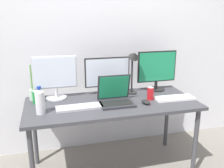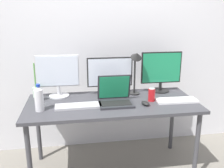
{
  "view_description": "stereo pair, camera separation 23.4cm",
  "coord_description": "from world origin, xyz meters",
  "px_view_note": "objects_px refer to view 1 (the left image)",
  "views": [
    {
      "loc": [
        -0.57,
        -2.17,
        1.58
      ],
      "look_at": [
        0.0,
        0.0,
        0.92
      ],
      "focal_mm": 40.0,
      "sensor_mm": 36.0,
      "label": 1
    },
    {
      "loc": [
        -0.35,
        -2.22,
        1.58
      ],
      "look_at": [
        0.0,
        0.0,
        0.92
      ],
      "focal_mm": 40.0,
      "sensor_mm": 36.0,
      "label": 2
    }
  ],
  "objects_px": {
    "laptop_silver": "(115,97)",
    "soda_can_near_keyboard": "(36,97)",
    "bamboo_vase": "(33,93)",
    "mouse_by_keyboard": "(146,102)",
    "monitor_left": "(55,76)",
    "keyboard_main": "(174,98)",
    "desk_lamp": "(134,64)",
    "monitor_center": "(107,75)",
    "water_bottle": "(40,101)",
    "work_desk": "(112,108)",
    "soda_can_by_laptop": "(150,93)",
    "keyboard_aux": "(80,107)",
    "monitor_right": "(157,69)"
  },
  "relations": [
    {
      "from": "monitor_center",
      "to": "desk_lamp",
      "type": "distance_m",
      "value": 0.29
    },
    {
      "from": "monitor_left",
      "to": "work_desk",
      "type": "bearing_deg",
      "value": -25.88
    },
    {
      "from": "soda_can_by_laptop",
      "to": "desk_lamp",
      "type": "relative_size",
      "value": 0.26
    },
    {
      "from": "soda_can_near_keyboard",
      "to": "bamboo_vase",
      "type": "height_order",
      "value": "bamboo_vase"
    },
    {
      "from": "water_bottle",
      "to": "soda_can_by_laptop",
      "type": "distance_m",
      "value": 1.05
    },
    {
      "from": "work_desk",
      "to": "keyboard_main",
      "type": "relative_size",
      "value": 4.17
    },
    {
      "from": "monitor_right",
      "to": "soda_can_near_keyboard",
      "type": "height_order",
      "value": "monitor_right"
    },
    {
      "from": "monitor_center",
      "to": "laptop_silver",
      "type": "height_order",
      "value": "monitor_center"
    },
    {
      "from": "bamboo_vase",
      "to": "monitor_right",
      "type": "bearing_deg",
      "value": -0.09
    },
    {
      "from": "mouse_by_keyboard",
      "to": "bamboo_vase",
      "type": "distance_m",
      "value": 1.1
    },
    {
      "from": "monitor_left",
      "to": "mouse_by_keyboard",
      "type": "relative_size",
      "value": 4.23
    },
    {
      "from": "keyboard_main",
      "to": "desk_lamp",
      "type": "height_order",
      "value": "desk_lamp"
    },
    {
      "from": "keyboard_main",
      "to": "soda_can_near_keyboard",
      "type": "xyz_separation_m",
      "value": [
        -1.32,
        0.22,
        0.05
      ]
    },
    {
      "from": "monitor_right",
      "to": "keyboard_main",
      "type": "distance_m",
      "value": 0.4
    },
    {
      "from": "soda_can_by_laptop",
      "to": "desk_lamp",
      "type": "bearing_deg",
      "value": 121.84
    },
    {
      "from": "work_desk",
      "to": "water_bottle",
      "type": "distance_m",
      "value": 0.69
    },
    {
      "from": "monitor_center",
      "to": "mouse_by_keyboard",
      "type": "distance_m",
      "value": 0.51
    },
    {
      "from": "laptop_silver",
      "to": "monitor_left",
      "type": "bearing_deg",
      "value": 152.13
    },
    {
      "from": "keyboard_main",
      "to": "desk_lamp",
      "type": "relative_size",
      "value": 0.82
    },
    {
      "from": "laptop_silver",
      "to": "desk_lamp",
      "type": "height_order",
      "value": "desk_lamp"
    },
    {
      "from": "desk_lamp",
      "to": "work_desk",
      "type": "bearing_deg",
      "value": -149.15
    },
    {
      "from": "work_desk",
      "to": "monitor_right",
      "type": "height_order",
      "value": "monitor_right"
    },
    {
      "from": "keyboard_main",
      "to": "mouse_by_keyboard",
      "type": "relative_size",
      "value": 3.85
    },
    {
      "from": "laptop_silver",
      "to": "soda_can_near_keyboard",
      "type": "height_order",
      "value": "laptop_silver"
    },
    {
      "from": "work_desk",
      "to": "soda_can_by_laptop",
      "type": "height_order",
      "value": "soda_can_by_laptop"
    },
    {
      "from": "work_desk",
      "to": "mouse_by_keyboard",
      "type": "bearing_deg",
      "value": -24.34
    },
    {
      "from": "bamboo_vase",
      "to": "mouse_by_keyboard",
      "type": "bearing_deg",
      "value": -20.8
    },
    {
      "from": "work_desk",
      "to": "water_bottle",
      "type": "relative_size",
      "value": 6.73
    },
    {
      "from": "water_bottle",
      "to": "soda_can_near_keyboard",
      "type": "bearing_deg",
      "value": 98.96
    },
    {
      "from": "mouse_by_keyboard",
      "to": "soda_can_by_laptop",
      "type": "height_order",
      "value": "soda_can_by_laptop"
    },
    {
      "from": "keyboard_aux",
      "to": "soda_can_by_laptop",
      "type": "distance_m",
      "value": 0.7
    },
    {
      "from": "mouse_by_keyboard",
      "to": "desk_lamp",
      "type": "distance_m",
      "value": 0.42
    },
    {
      "from": "monitor_left",
      "to": "soda_can_near_keyboard",
      "type": "relative_size",
      "value": 3.4
    },
    {
      "from": "monitor_center",
      "to": "laptop_silver",
      "type": "distance_m",
      "value": 0.32
    },
    {
      "from": "monitor_right",
      "to": "bamboo_vase",
      "type": "relative_size",
      "value": 1.24
    },
    {
      "from": "monitor_left",
      "to": "bamboo_vase",
      "type": "xyz_separation_m",
      "value": [
        -0.22,
        0.01,
        -0.16
      ]
    },
    {
      "from": "soda_can_near_keyboard",
      "to": "laptop_silver",
      "type": "bearing_deg",
      "value": -13.99
    },
    {
      "from": "laptop_silver",
      "to": "bamboo_vase",
      "type": "distance_m",
      "value": 0.81
    },
    {
      "from": "work_desk",
      "to": "monitor_left",
      "type": "relative_size",
      "value": 3.79
    },
    {
      "from": "monitor_center",
      "to": "bamboo_vase",
      "type": "xyz_separation_m",
      "value": [
        -0.75,
        0.01,
        -0.14
      ]
    },
    {
      "from": "soda_can_near_keyboard",
      "to": "water_bottle",
      "type": "bearing_deg",
      "value": -81.04
    },
    {
      "from": "laptop_silver",
      "to": "keyboard_aux",
      "type": "xyz_separation_m",
      "value": [
        -0.34,
        -0.05,
        -0.05
      ]
    },
    {
      "from": "keyboard_aux",
      "to": "monitor_center",
      "type": "bearing_deg",
      "value": 43.21
    },
    {
      "from": "work_desk",
      "to": "bamboo_vase",
      "type": "distance_m",
      "value": 0.79
    },
    {
      "from": "monitor_left",
      "to": "soda_can_by_laptop",
      "type": "bearing_deg",
      "value": -17.03
    },
    {
      "from": "keyboard_main",
      "to": "mouse_by_keyboard",
      "type": "distance_m",
      "value": 0.33
    },
    {
      "from": "monitor_right",
      "to": "laptop_silver",
      "type": "relative_size",
      "value": 1.38
    },
    {
      "from": "laptop_silver",
      "to": "bamboo_vase",
      "type": "bearing_deg",
      "value": 158.9
    },
    {
      "from": "laptop_silver",
      "to": "keyboard_aux",
      "type": "bearing_deg",
      "value": -172.21
    },
    {
      "from": "monitor_left",
      "to": "keyboard_main",
      "type": "relative_size",
      "value": 1.1
    }
  ]
}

